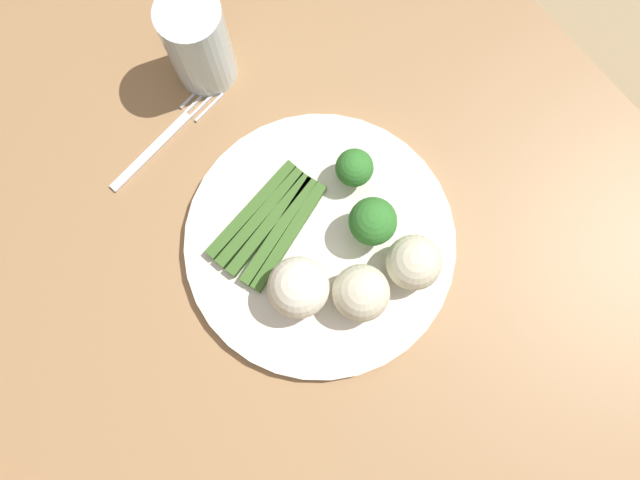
% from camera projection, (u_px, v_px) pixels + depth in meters
% --- Properties ---
extents(ground_plane, '(6.00, 6.00, 0.02)m').
position_uv_depth(ground_plane, '(319.00, 342.00, 1.42)').
color(ground_plane, tan).
extents(dining_table, '(1.31, 0.86, 0.76)m').
position_uv_depth(dining_table, '(318.00, 317.00, 0.77)').
color(dining_table, '#9E754C').
rests_on(dining_table, ground_plane).
extents(plate, '(0.29, 0.29, 0.01)m').
position_uv_depth(plate, '(320.00, 242.00, 0.67)').
color(plate, silver).
rests_on(plate, dining_table).
extents(asparagus_bundle, '(0.10, 0.15, 0.01)m').
position_uv_depth(asparagus_bundle, '(270.00, 224.00, 0.66)').
color(asparagus_bundle, '#3D6626').
rests_on(asparagus_bundle, plate).
extents(broccoli_front_left, '(0.04, 0.04, 0.05)m').
position_uv_depth(broccoli_front_left, '(354.00, 168.00, 0.65)').
color(broccoli_front_left, '#609E3D').
rests_on(broccoli_front_left, plate).
extents(broccoli_back, '(0.05, 0.05, 0.06)m').
position_uv_depth(broccoli_back, '(373.00, 222.00, 0.63)').
color(broccoli_back, '#609E3D').
rests_on(broccoli_back, plate).
extents(cauliflower_left, '(0.06, 0.06, 0.06)m').
position_uv_depth(cauliflower_left, '(361.00, 293.00, 0.63)').
color(cauliflower_left, beige).
rests_on(cauliflower_left, plate).
extents(cauliflower_front, '(0.06, 0.06, 0.06)m').
position_uv_depth(cauliflower_front, '(414.00, 262.00, 0.63)').
color(cauliflower_front, beige).
rests_on(cauliflower_front, plate).
extents(cauliflower_edge, '(0.06, 0.06, 0.06)m').
position_uv_depth(cauliflower_edge, '(298.00, 287.00, 0.62)').
color(cauliflower_edge, white).
rests_on(cauliflower_edge, plate).
extents(fork, '(0.05, 0.17, 0.00)m').
position_uv_depth(fork, '(167.00, 136.00, 0.71)').
color(fork, silver).
rests_on(fork, dining_table).
extents(water_glass, '(0.07, 0.07, 0.12)m').
position_uv_depth(water_glass, '(198.00, 44.00, 0.67)').
color(water_glass, silver).
rests_on(water_glass, dining_table).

